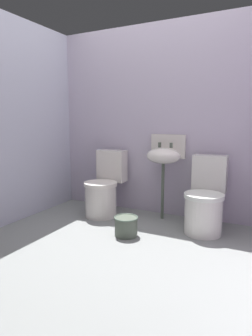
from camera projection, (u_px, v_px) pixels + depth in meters
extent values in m
cube|color=gray|center=(112.00, 252.00, 2.66)|extent=(3.08, 2.74, 0.08)
cube|color=#B0A4BB|center=(160.00, 121.00, 3.55)|extent=(3.08, 0.10, 2.28)
cube|color=#AAAABF|center=(5.00, 122.00, 3.18)|extent=(0.10, 2.54, 2.28)
cylinder|color=silver|center=(101.00, 201.00, 3.52)|extent=(0.39, 0.39, 0.38)
cylinder|color=silver|center=(101.00, 184.00, 3.48)|extent=(0.41, 0.41, 0.04)
cube|color=silver|center=(112.00, 166.00, 3.72)|extent=(0.37, 0.19, 0.40)
cylinder|color=silver|center=(203.00, 216.00, 2.97)|extent=(0.39, 0.39, 0.38)
cylinder|color=silver|center=(204.00, 196.00, 2.94)|extent=(0.41, 0.41, 0.04)
cube|color=silver|center=(210.00, 173.00, 3.18)|extent=(0.37, 0.19, 0.40)
cylinder|color=#4B5547|center=(163.00, 191.00, 3.41)|extent=(0.04, 0.04, 0.66)
ellipsoid|color=silver|center=(163.00, 156.00, 3.34)|extent=(0.40, 0.32, 0.18)
cube|color=silver|center=(168.00, 146.00, 3.47)|extent=(0.42, 0.04, 0.28)
cylinder|color=#4B5547|center=(160.00, 145.00, 3.40)|extent=(0.04, 0.04, 0.06)
cylinder|color=#4B5547|center=(171.00, 145.00, 3.34)|extent=(0.04, 0.04, 0.06)
cylinder|color=#4B5547|center=(126.00, 227.00, 2.93)|extent=(0.23, 0.23, 0.19)
torus|color=#48584B|center=(126.00, 218.00, 2.91)|extent=(0.25, 0.25, 0.02)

